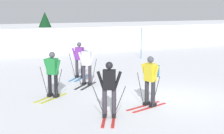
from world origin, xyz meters
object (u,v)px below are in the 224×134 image
(skier_green, at_px, (52,73))
(skier_yellow, at_px, (151,78))
(skier_purple, at_px, (79,59))
(skier_white, at_px, (87,64))
(trail_marker_pole, at_px, (141,43))
(skier_black, at_px, (109,87))
(conifer_far_centre, at_px, (45,28))

(skier_green, distance_m, skier_yellow, 3.67)
(skier_purple, height_order, skier_yellow, same)
(skier_green, bearing_deg, skier_white, 35.14)
(skier_green, bearing_deg, trail_marker_pole, 41.27)
(skier_purple, height_order, skier_black, same)
(skier_yellow, bearing_deg, conifer_far_centre, 86.90)
(trail_marker_pole, xyz_separation_m, conifer_far_centre, (-4.47, 7.22, 0.77))
(conifer_far_centre, bearing_deg, skier_yellow, -93.10)
(skier_purple, bearing_deg, conifer_far_centre, 83.00)
(skier_black, bearing_deg, skier_yellow, 14.70)
(skier_yellow, bearing_deg, skier_black, -165.30)
(trail_marker_pole, distance_m, conifer_far_centre, 8.52)
(skier_purple, distance_m, conifer_far_centre, 11.44)
(skier_green, relative_size, trail_marker_pole, 0.84)
(skier_green, distance_m, skier_white, 2.30)
(skier_purple, distance_m, skier_green, 3.63)
(skier_purple, height_order, skier_white, same)
(skier_purple, distance_m, skier_yellow, 5.50)
(skier_white, relative_size, skier_black, 1.00)
(skier_green, bearing_deg, skier_purple, 53.67)
(conifer_far_centre, bearing_deg, skier_purple, -97.00)
(trail_marker_pole, bearing_deg, skier_purple, -144.98)
(skier_white, relative_size, skier_yellow, 1.00)
(skier_white, height_order, skier_black, same)
(trail_marker_pole, height_order, conifer_far_centre, conifer_far_centre)
(skier_yellow, bearing_deg, skier_green, 135.83)
(skier_green, relative_size, skier_white, 1.00)
(skier_yellow, bearing_deg, skier_purple, 95.03)
(skier_purple, bearing_deg, trail_marker_pole, 35.02)
(skier_purple, height_order, skier_green, same)
(skier_purple, bearing_deg, skier_white, -99.59)
(skier_purple, relative_size, skier_white, 1.00)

